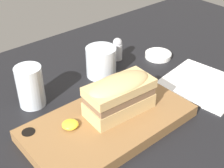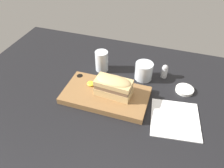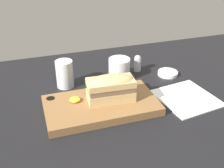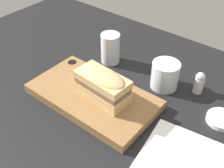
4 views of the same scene
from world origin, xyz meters
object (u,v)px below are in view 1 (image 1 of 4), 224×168
(wine_glass, at_px, (101,63))
(napkin, at_px, (202,84))
(salt_shaker, at_px, (117,49))
(sandwich, at_px, (119,94))
(condiment_dish, at_px, (158,55))
(serving_board, at_px, (108,123))
(water_glass, at_px, (31,89))

(wine_glass, height_order, napkin, wine_glass)
(napkin, bearing_deg, salt_shaker, 107.70)
(napkin, bearing_deg, sandwich, 172.46)
(sandwich, xyz_separation_m, condiment_dish, (0.28, 0.14, -0.07))
(sandwich, relative_size, napkin, 0.71)
(condiment_dish, bearing_deg, wine_glass, 170.26)
(sandwich, height_order, wine_glass, sandwich)
(wine_glass, height_order, salt_shaker, wine_glass)
(salt_shaker, relative_size, condiment_dish, 0.87)
(napkin, height_order, salt_shaker, salt_shaker)
(serving_board, height_order, sandwich, sandwich)
(wine_glass, distance_m, salt_shaker, 0.10)
(water_glass, distance_m, napkin, 0.44)
(serving_board, height_order, napkin, serving_board)
(water_glass, height_order, napkin, water_glass)
(wine_glass, height_order, condiment_dish, wine_glass)
(sandwich, height_order, salt_shaker, sandwich)
(salt_shaker, bearing_deg, wine_glass, -157.42)
(napkin, xyz_separation_m, condiment_dish, (0.02, 0.18, 0.00))
(wine_glass, xyz_separation_m, napkin, (0.17, -0.21, -0.04))
(water_glass, height_order, condiment_dish, water_glass)
(salt_shaker, distance_m, condiment_dish, 0.13)
(serving_board, relative_size, water_glass, 3.55)
(water_glass, relative_size, wine_glass, 1.23)
(water_glass, xyz_separation_m, condiment_dish, (0.40, -0.04, -0.04))
(water_glass, bearing_deg, napkin, -29.36)
(serving_board, distance_m, wine_glass, 0.22)
(serving_board, xyz_separation_m, napkin, (0.30, -0.03, -0.01))
(serving_board, xyz_separation_m, salt_shaker, (0.22, 0.22, 0.02))
(sandwich, bearing_deg, salt_shaker, 49.67)
(salt_shaker, bearing_deg, condiment_dish, -35.04)
(napkin, distance_m, condiment_dish, 0.18)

